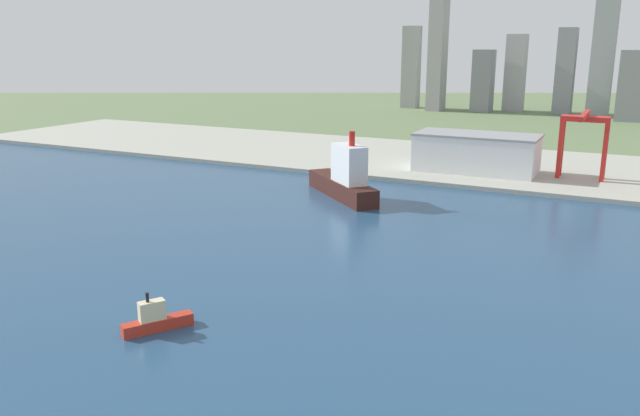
{
  "coord_description": "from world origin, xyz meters",
  "views": [
    {
      "loc": [
        55.33,
        91.17,
        75.14
      ],
      "look_at": [
        -16.47,
        233.81,
        33.8
      ],
      "focal_mm": 35.77,
      "sensor_mm": 36.0,
      "label": 1
    }
  ],
  "objects_px": {
    "port_crane_red": "(584,130)",
    "warehouse_main": "(476,153)",
    "tugboat_small": "(156,320)",
    "cargo_ship": "(345,179)"
  },
  "relations": [
    {
      "from": "tugboat_small",
      "to": "warehouse_main",
      "type": "height_order",
      "value": "warehouse_main"
    },
    {
      "from": "warehouse_main",
      "to": "port_crane_red",
      "type": "bearing_deg",
      "value": 3.77
    },
    {
      "from": "cargo_ship",
      "to": "port_crane_red",
      "type": "bearing_deg",
      "value": 41.49
    },
    {
      "from": "cargo_ship",
      "to": "tugboat_small",
      "type": "bearing_deg",
      "value": -83.63
    },
    {
      "from": "tugboat_small",
      "to": "warehouse_main",
      "type": "distance_m",
      "value": 248.91
    },
    {
      "from": "tugboat_small",
      "to": "port_crane_red",
      "type": "distance_m",
      "value": 265.83
    },
    {
      "from": "cargo_ship",
      "to": "tugboat_small",
      "type": "distance_m",
      "value": 162.24
    },
    {
      "from": "tugboat_small",
      "to": "port_crane_red",
      "type": "height_order",
      "value": "port_crane_red"
    },
    {
      "from": "port_crane_red",
      "to": "warehouse_main",
      "type": "xyz_separation_m",
      "value": [
        -56.7,
        -3.73,
        -15.94
      ]
    },
    {
      "from": "cargo_ship",
      "to": "tugboat_small",
      "type": "xyz_separation_m",
      "value": [
        17.98,
        -161.1,
        -6.78
      ]
    }
  ]
}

